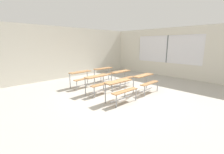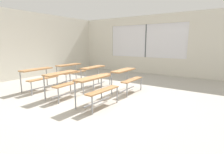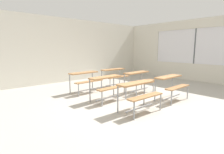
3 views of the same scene
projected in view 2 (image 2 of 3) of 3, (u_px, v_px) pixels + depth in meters
ground at (92, 98)px, 5.22m from camera, size 10.00×9.00×0.05m
wall_back at (10, 45)px, 7.40m from camera, size 10.00×0.12×3.00m
wall_right at (157, 46)px, 8.92m from camera, size 0.12×9.00×3.00m
desk_bench_r0c0 at (96, 84)px, 4.44m from camera, size 1.12×0.62×0.74m
desk_bench_r0c1 at (126, 75)px, 5.69m from camera, size 1.11×0.60×0.74m
desk_bench_r1c0 at (64, 79)px, 5.14m from camera, size 1.13×0.64×0.74m
desk_bench_r1c1 at (95, 72)px, 6.39m from camera, size 1.11×0.62×0.74m
desk_bench_r2c0 at (39, 74)px, 5.88m from camera, size 1.12×0.63×0.74m
desk_bench_r2c1 at (71, 69)px, 7.09m from camera, size 1.12×0.62×0.74m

